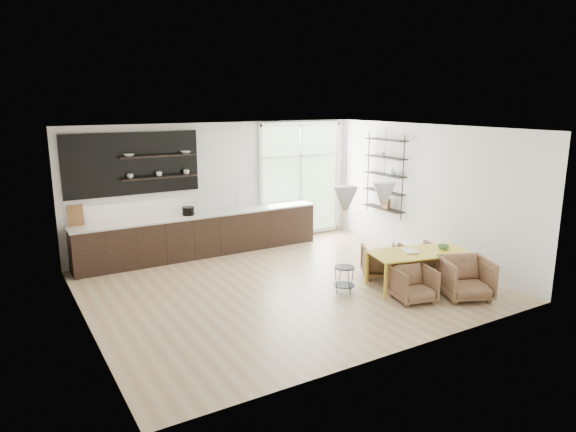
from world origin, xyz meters
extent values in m
cube|color=tan|center=(0.00, 0.00, -0.01)|extent=(7.00, 6.00, 0.01)
cube|color=white|center=(0.00, 3.00, 1.45)|extent=(7.00, 0.02, 2.90)
cube|color=white|center=(-3.50, 0.00, 1.45)|extent=(0.02, 6.00, 2.90)
cube|color=white|center=(3.50, 0.00, 1.45)|extent=(0.02, 6.00, 2.90)
cube|color=white|center=(0.00, 0.00, 2.90)|extent=(7.00, 6.00, 0.01)
cube|color=#B2D1A5|center=(2.15, 2.97, 1.45)|extent=(2.20, 0.02, 2.70)
cube|color=silver|center=(2.15, 2.94, 1.45)|extent=(2.30, 0.08, 2.80)
cone|color=silver|center=(0.95, -0.50, 1.65)|extent=(0.44, 0.44, 0.42)
cone|color=silver|center=(1.85, -0.50, 1.65)|extent=(0.44, 0.44, 0.42)
cylinder|color=black|center=(0.95, -0.50, 2.46)|extent=(0.01, 0.01, 0.89)
cylinder|color=black|center=(1.85, -0.50, 2.46)|extent=(0.01, 0.01, 0.89)
cube|color=black|center=(-0.60, 2.67, 0.45)|extent=(5.50, 0.65, 0.90)
cube|color=beige|center=(-0.60, 2.67, 0.92)|extent=(5.54, 0.69, 0.04)
cube|color=white|center=(-0.60, 2.98, 1.20)|extent=(5.50, 0.02, 0.55)
cube|color=black|center=(-1.95, 2.96, 2.10)|extent=(2.80, 0.06, 1.30)
cube|color=black|center=(-1.45, 2.82, 2.25)|extent=(1.60, 0.28, 0.03)
cube|color=black|center=(-1.45, 2.82, 1.80)|extent=(1.60, 0.28, 0.03)
cube|color=brown|center=(-3.15, 2.90, 1.15)|extent=(0.30, 0.10, 0.42)
cylinder|color=silver|center=(0.30, 2.77, 1.12)|extent=(0.02, 0.02, 0.40)
imported|color=white|center=(-2.05, 2.82, 2.29)|extent=(0.22, 0.22, 0.05)
imported|color=white|center=(-0.85, 2.82, 2.29)|extent=(0.22, 0.22, 0.05)
imported|color=white|center=(-2.05, 2.82, 1.86)|extent=(0.12, 0.12, 0.10)
imported|color=white|center=(-1.45, 2.82, 1.86)|extent=(0.12, 0.12, 0.10)
imported|color=white|center=(-0.85, 2.82, 1.86)|extent=(0.12, 0.12, 0.10)
cylinder|color=black|center=(-0.89, 2.68, 1.02)|extent=(0.26, 0.26, 0.16)
cube|color=black|center=(3.36, 0.60, 1.70)|extent=(0.02, 0.02, 1.90)
cube|color=black|center=(3.36, 1.80, 1.70)|extent=(0.02, 0.02, 1.90)
cube|color=black|center=(3.36, 1.20, 0.90)|extent=(0.26, 1.20, 0.02)
cube|color=black|center=(3.36, 1.20, 1.30)|extent=(0.26, 1.20, 0.02)
cube|color=black|center=(3.36, 1.20, 1.70)|extent=(0.26, 1.20, 0.02)
cube|color=black|center=(3.36, 1.20, 2.10)|extent=(0.26, 1.20, 0.03)
cube|color=black|center=(3.36, 1.20, 2.50)|extent=(0.26, 1.20, 0.03)
imported|color=white|center=(3.36, 0.95, 1.81)|extent=(0.18, 0.18, 0.19)
imported|color=#333338|center=(3.36, 1.40, 1.34)|extent=(0.22, 0.22, 0.05)
imported|color=white|center=(3.36, 1.30, 2.16)|extent=(0.10, 0.10, 0.09)
cube|color=brown|center=(3.36, 1.10, 1.03)|extent=(0.10, 0.18, 0.24)
cube|color=gold|center=(2.10, -1.26, 0.65)|extent=(1.97, 1.23, 0.03)
cube|color=gold|center=(1.16, -1.41, 0.32)|extent=(0.05, 0.05, 0.64)
cube|color=gold|center=(1.34, -0.70, 0.32)|extent=(0.05, 0.05, 0.64)
cube|color=gold|center=(2.86, -1.83, 0.32)|extent=(0.05, 0.05, 0.64)
cube|color=gold|center=(3.04, -1.11, 0.32)|extent=(0.05, 0.05, 0.64)
imported|color=brown|center=(1.84, -0.50, 0.31)|extent=(0.92, 0.92, 0.63)
imported|color=brown|center=(2.63, -0.76, 0.31)|extent=(0.77, 0.79, 0.61)
imported|color=brown|center=(1.51, -1.74, 0.30)|extent=(0.78, 0.80, 0.60)
imported|color=brown|center=(2.38, -2.11, 0.36)|extent=(1.03, 1.04, 0.72)
cylinder|color=black|center=(0.74, -0.80, 0.47)|extent=(0.36, 0.36, 0.02)
cylinder|color=black|center=(0.74, -0.80, 0.13)|extent=(0.38, 0.38, 0.02)
cylinder|color=black|center=(0.90, -0.82, 0.23)|extent=(0.02, 0.02, 0.47)
cylinder|color=black|center=(0.76, -0.63, 0.23)|extent=(0.02, 0.02, 0.47)
cylinder|color=black|center=(0.57, -0.78, 0.23)|extent=(0.02, 0.02, 0.47)
cylinder|color=black|center=(0.72, -0.97, 0.23)|extent=(0.02, 0.02, 0.47)
imported|color=white|center=(1.85, -1.13, 0.68)|extent=(0.35, 0.39, 0.03)
imported|color=#497743|center=(2.62, -1.36, 0.70)|extent=(0.26, 0.26, 0.07)
camera|label=1|loc=(-4.59, -7.79, 3.39)|focal=32.00mm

